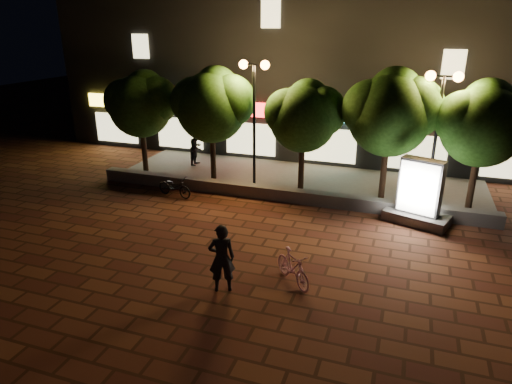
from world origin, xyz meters
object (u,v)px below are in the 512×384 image
at_px(street_lamp_left, 254,92).
at_px(ad_kiosk, 419,198).
at_px(street_lamp_right, 440,105).
at_px(scooter_pink, 293,267).
at_px(pedestrian, 196,148).
at_px(tree_left, 213,103).
at_px(tree_far_left, 142,102).
at_px(rider, 222,258).
at_px(tree_mid, 305,114).
at_px(tree_right, 392,110).
at_px(scooter_parked, 175,186).
at_px(tree_far_right, 485,121).

relative_size(street_lamp_left, ad_kiosk, 2.17).
xyz_separation_m(street_lamp_right, scooter_pink, (-3.47, -6.98, -3.42)).
distance_m(ad_kiosk, pedestrian, 10.88).
distance_m(ad_kiosk, scooter_pink, 6.15).
distance_m(tree_left, pedestrian, 3.43).
distance_m(tree_far_left, street_lamp_left, 5.50).
relative_size(tree_left, street_lamp_right, 0.98).
distance_m(tree_far_left, rider, 11.21).
relative_size(tree_mid, street_lamp_right, 0.90).
xyz_separation_m(tree_right, street_lamp_left, (-5.36, -0.26, 0.46)).
bearing_deg(scooter_pink, street_lamp_right, 17.65).
bearing_deg(ad_kiosk, scooter_parked, -176.92).
bearing_deg(tree_mid, tree_left, 180.00).
bearing_deg(pedestrian, street_lamp_left, -119.11).
distance_m(tree_far_right, pedestrian, 12.53).
relative_size(street_lamp_right, ad_kiosk, 2.09).
bearing_deg(rider, tree_far_left, -73.90).
distance_m(rider, pedestrian, 11.21).
height_order(tree_far_left, rider, tree_far_left).
height_order(street_lamp_right, scooter_parked, street_lamp_right).
xyz_separation_m(tree_mid, pedestrian, (-5.69, 1.61, -2.29)).
bearing_deg(tree_right, tree_mid, -180.00).
xyz_separation_m(rider, pedestrian, (-5.50, 9.77, -0.01)).
height_order(tree_far_right, scooter_pink, tree_far_right).
relative_size(tree_right, ad_kiosk, 2.13).
xyz_separation_m(scooter_pink, pedestrian, (-7.16, 8.84, 0.45)).
bearing_deg(pedestrian, tree_far_right, -99.41).
bearing_deg(tree_left, tree_far_left, -180.00).
height_order(tree_right, street_lamp_right, tree_right).
xyz_separation_m(tree_far_right, scooter_pink, (-5.03, -7.24, -2.89)).
xyz_separation_m(tree_far_right, rider, (-6.69, -8.16, -2.43)).
xyz_separation_m(tree_mid, tree_far_right, (6.50, 0.00, 0.15)).
height_order(tree_far_right, street_lamp_right, street_lamp_right).
bearing_deg(tree_far_left, ad_kiosk, -9.22).
distance_m(tree_far_left, tree_left, 3.51).
distance_m(scooter_pink, pedestrian, 11.39).
height_order(tree_right, street_lamp_left, street_lamp_left).
height_order(tree_far_left, tree_far_right, tree_far_right).
xyz_separation_m(tree_left, pedestrian, (-1.69, 1.61, -2.52)).
bearing_deg(tree_left, scooter_pink, -52.91).
distance_m(tree_right, street_lamp_right, 1.70).
distance_m(tree_right, street_lamp_left, 5.38).
distance_m(tree_mid, tree_far_right, 6.50).
distance_m(rider, scooter_parked, 7.29).
distance_m(tree_right, scooter_pink, 8.08).
distance_m(tree_mid, scooter_pink, 7.88).
distance_m(tree_left, ad_kiosk, 9.16).
relative_size(street_lamp_left, street_lamp_right, 1.04).
relative_size(tree_mid, street_lamp_left, 0.87).
xyz_separation_m(tree_mid, tree_right, (3.31, 0.00, 0.35)).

